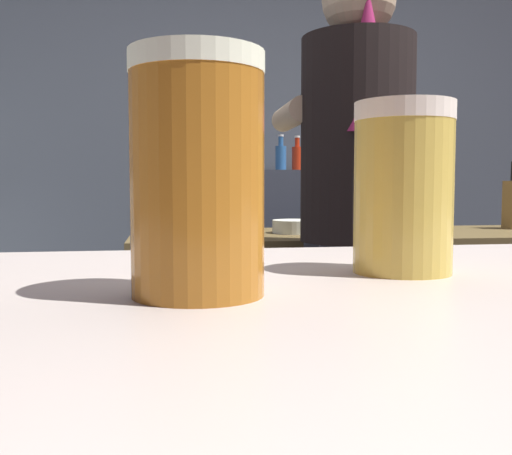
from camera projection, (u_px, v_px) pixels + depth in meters
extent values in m
cube|color=#474E58|center=(259.00, 144.00, 3.61)|extent=(5.20, 0.10, 2.70)
cube|color=brown|center=(402.00, 347.00, 2.32)|extent=(2.10, 0.60, 0.92)
cube|color=#303541|center=(300.00, 272.00, 3.42)|extent=(0.98, 0.36, 1.18)
cube|color=#34343F|center=(354.00, 389.00, 1.83)|extent=(0.28, 0.20, 0.93)
cylinder|color=black|center=(357.00, 141.00, 1.77)|extent=(0.34, 0.34, 0.61)
sphere|color=#C9AB88|center=(359.00, 0.00, 1.74)|extent=(0.22, 0.22, 0.22)
cone|color=#8C1E4C|center=(369.00, 62.00, 1.66)|extent=(0.18, 0.18, 0.40)
cylinder|color=#C9AB88|center=(292.00, 115.00, 1.90)|extent=(0.09, 0.32, 0.08)
cylinder|color=#C9AB88|center=(392.00, 117.00, 1.95)|extent=(0.09, 0.32, 0.08)
cylinder|color=beige|center=(296.00, 227.00, 2.23)|extent=(0.18, 0.18, 0.05)
cube|color=silver|center=(393.00, 232.00, 2.23)|extent=(0.24, 0.05, 0.01)
cylinder|color=#AA651F|center=(198.00, 186.00, 0.35)|extent=(0.08, 0.08, 0.13)
cylinder|color=white|center=(197.00, 63.00, 0.35)|extent=(0.08, 0.08, 0.01)
cylinder|color=gold|center=(403.00, 198.00, 0.45)|extent=(0.07, 0.07, 0.12)
cylinder|color=white|center=(405.00, 112.00, 0.44)|extent=(0.08, 0.08, 0.01)
cylinder|color=#2B5B95|center=(281.00, 158.00, 3.37)|extent=(0.06, 0.06, 0.14)
cylinder|color=#2B5B95|center=(281.00, 141.00, 3.36)|extent=(0.03, 0.03, 0.05)
cylinder|color=silver|center=(281.00, 136.00, 3.36)|extent=(0.03, 0.03, 0.01)
cylinder|color=#B72A12|center=(297.00, 159.00, 3.38)|extent=(0.06, 0.06, 0.14)
cylinder|color=#B72A12|center=(297.00, 142.00, 3.37)|extent=(0.03, 0.03, 0.05)
cylinder|color=white|center=(297.00, 137.00, 3.37)|extent=(0.03, 0.03, 0.01)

